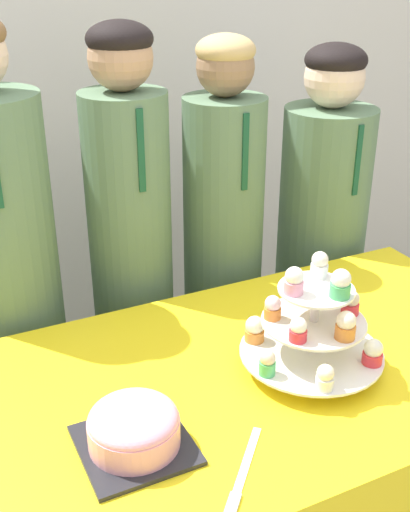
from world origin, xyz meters
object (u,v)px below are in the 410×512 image
at_px(round_cake, 134,427).
at_px(student_3, 319,261).
at_px(student_0, 9,315).
at_px(student_2, 223,275).
at_px(cupcake_stand, 314,324).
at_px(cake_knife, 237,491).
at_px(student_1, 133,286).

relative_size(round_cake, student_3, 0.15).
bearing_deg(student_0, student_3, -0.00).
height_order(student_2, student_3, student_2).
relative_size(round_cake, student_0, 0.14).
xyz_separation_m(cupcake_stand, student_0, (-0.58, 0.63, -0.17)).
bearing_deg(student_3, student_2, -180.00).
xyz_separation_m(round_cake, student_2, (0.56, 0.71, -0.13)).
relative_size(cake_knife, cupcake_stand, 0.62).
height_order(round_cake, cupcake_stand, cupcake_stand).
bearing_deg(student_1, cake_knife, -98.15).
distance_m(cake_knife, student_2, 1.00).
bearing_deg(cake_knife, student_2, 16.36).
height_order(cupcake_stand, student_1, student_1).
bearing_deg(student_2, cake_knife, -115.87).
height_order(round_cake, cake_knife, round_cake).
relative_size(student_0, student_2, 1.06).
distance_m(student_0, student_3, 1.06).
bearing_deg(cupcake_stand, round_cake, -170.90).
distance_m(cupcake_stand, student_3, 0.83).
bearing_deg(student_2, cupcake_stand, -98.82).
bearing_deg(round_cake, cake_knife, -56.29).
distance_m(cake_knife, cupcake_stand, 0.44).
height_order(cake_knife, student_3, student_3).
bearing_deg(student_3, cake_knife, -132.25).
bearing_deg(student_1, round_cake, -109.67).
bearing_deg(round_cake, student_1, 70.33).
xyz_separation_m(round_cake, student_1, (0.25, 0.71, -0.10)).
bearing_deg(student_1, student_2, -0.00).
xyz_separation_m(cake_knife, student_3, (0.81, 0.90, -0.11)).
bearing_deg(cake_knife, round_cake, 75.94).
xyz_separation_m(student_1, student_3, (0.69, 0.00, -0.06)).
relative_size(round_cake, student_1, 0.14).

